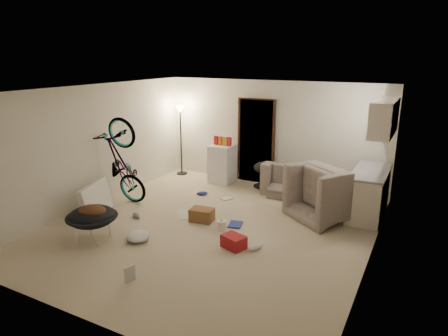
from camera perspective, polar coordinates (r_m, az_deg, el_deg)
The scene contains 37 objects.
floor at distance 7.42m, azimuth -1.87°, elevation -8.62°, with size 5.50×6.00×0.02m, color beige.
ceiling at distance 6.77m, azimuth -2.06°, elevation 11.17°, with size 5.50×6.00×0.02m, color white.
wall_back at distance 9.65m, azimuth 6.96°, elevation 4.92°, with size 5.50×0.02×2.50m, color silver.
wall_front at distance 4.76m, azimuth -20.38°, elevation -7.57°, with size 5.50×0.02×2.50m, color silver.
wall_left at distance 8.66m, azimuth -18.05°, elevation 2.99°, with size 0.02×6.00×2.50m, color silver.
wall_right at distance 6.16m, azimuth 20.96°, elevation -2.35°, with size 0.02×6.00×2.50m, color silver.
doorway at distance 9.81m, azimuth 4.65°, elevation 3.79°, with size 0.85×0.10×2.04m, color black.
door_trim at distance 9.78m, azimuth 4.58°, elevation 3.75°, with size 0.97×0.04×2.10m, color #331C11.
floor_lamp at distance 10.42m, azimuth -6.23°, elevation 6.07°, with size 0.28×0.28×1.81m.
kitchen_counter at distance 8.34m, azimuth 19.98°, elevation -3.48°, with size 0.60×1.50×0.88m, color beige.
counter_top at distance 8.20m, azimuth 20.28°, elevation -0.44°, with size 0.64×1.54×0.04m, color gray.
kitchen_uppers at distance 7.98m, azimuth 21.93°, elevation 6.70°, with size 0.38×1.40×0.65m, color beige.
sofa at distance 9.07m, azimuth 11.45°, elevation -2.40°, with size 1.85×0.72×0.54m, color #373E37.
armchair at distance 8.06m, azimuth 15.15°, elevation -4.14°, with size 1.18×1.03×0.76m, color #373E37.
bicycle at distance 8.72m, azimuth -14.30°, elevation -1.73°, with size 0.67×1.91×1.00m, color black.
book_asset at distance 5.93m, azimuth -14.02°, elevation -15.68°, with size 0.17×0.24×0.02m, color #A6181F.
mini_fridge at distance 9.87m, azimuth -0.25°, elevation 0.62°, with size 0.55×0.55×0.94m, color white.
snack_box_0 at distance 9.83m, azimuth -1.13°, elevation 3.74°, with size 0.10×0.07×0.30m, color #A6181F.
snack_box_1 at distance 9.77m, azimuth -0.51°, elevation 3.67°, with size 0.10×0.07×0.30m, color #D44E1A.
snack_box_2 at distance 9.72m, azimuth 0.11°, elevation 3.60°, with size 0.10×0.07×0.30m, color gold.
snack_box_3 at distance 9.66m, azimuth 0.75°, elevation 3.53°, with size 0.10×0.07×0.30m, color #A6181F.
saucer_chair at distance 7.14m, azimuth -18.29°, elevation -7.20°, with size 0.86×0.86×0.61m.
hoodie at distance 7.02m, azimuth -18.32°, elevation -5.94°, with size 0.48×0.40×0.22m, color #482819.
sofa_drape at distance 9.29m, azimuth 5.93°, elevation 0.01°, with size 0.56×0.46×0.28m, color black.
tv_box at distance 8.24m, azimuth -17.85°, elevation -4.35°, with size 0.12×0.98×0.65m, color silver.
drink_case_a at distance 7.67m, azimuth -3.17°, elevation -6.69°, with size 0.43×0.31×0.25m, color brown.
drink_case_b at distance 6.66m, azimuth 1.40°, elevation -10.48°, with size 0.37×0.27×0.22m, color #A6181F.
juicer at distance 7.29m, azimuth -0.34°, elevation -8.09°, with size 0.18×0.18×0.25m.
newspaper at distance 8.05m, azimuth -5.16°, elevation -6.56°, with size 0.41×0.54×0.01m, color beige.
book_blue at distance 7.52m, azimuth 1.64°, elevation -8.06°, with size 0.23×0.32×0.03m, color #283893.
book_white at distance 8.83m, azimuth 0.37°, elevation -4.37°, with size 0.18×0.24×0.02m, color silver.
shoe_0 at distance 9.05m, azimuth -3.16°, elevation -3.64°, with size 0.25×0.10×0.09m, color #283893.
shoe_1 at distance 9.86m, azimuth -0.61°, elevation -1.97°, with size 0.24×0.10×0.09m, color slate.
shoe_3 at distance 8.02m, azimuth -12.41°, elevation -6.62°, with size 0.26×0.11×0.10m, color slate.
shoe_4 at distance 6.64m, azimuth 4.53°, elevation -11.16°, with size 0.28×0.11×0.10m, color white.
clothes_lump_b at distance 9.54m, azimuth 5.43°, elevation -2.53°, with size 0.41×0.36×0.13m, color black.
clothes_lump_c at distance 7.09m, azimuth -12.19°, elevation -9.51°, with size 0.45×0.39×0.14m, color silver.
Camera 1 is at (3.36, -5.86, 3.06)m, focal length 32.00 mm.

